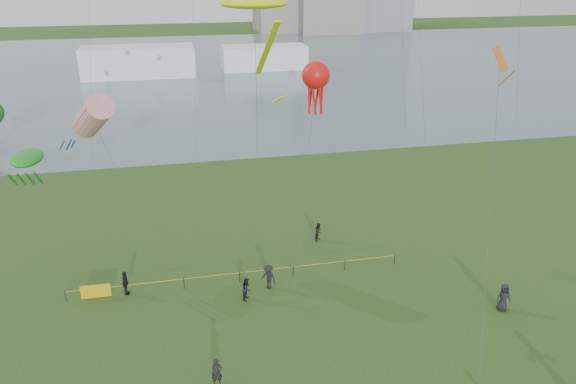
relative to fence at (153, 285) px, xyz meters
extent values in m
cube|color=slate|center=(9.08, 87.08, -0.53)|extent=(400.00, 120.00, 0.08)
cube|color=white|center=(-2.92, 82.08, 2.45)|extent=(22.00, 8.00, 6.00)
cube|color=white|center=(23.08, 85.08, 1.95)|extent=(18.00, 7.00, 5.00)
cylinder|color=black|center=(-5.88, 0.00, -0.13)|extent=(0.07, 0.07, 0.85)
cylinder|color=black|center=(-1.88, 0.00, -0.13)|extent=(0.07, 0.07, 0.85)
cylinder|color=black|center=(2.12, 0.00, -0.13)|extent=(0.07, 0.07, 0.85)
cylinder|color=black|center=(6.12, 0.00, -0.13)|extent=(0.07, 0.07, 0.85)
cylinder|color=black|center=(10.12, 0.00, -0.13)|extent=(0.07, 0.07, 0.85)
cylinder|color=black|center=(14.12, 0.00, -0.13)|extent=(0.07, 0.07, 0.85)
cylinder|color=black|center=(18.12, 0.00, -0.13)|extent=(0.07, 0.07, 0.85)
cylinder|color=yellow|center=(6.12, 0.00, 0.19)|extent=(24.00, 0.03, 0.03)
cube|color=#E0AD0B|center=(-3.88, 0.00, 0.00)|extent=(2.00, 0.04, 1.00)
imported|color=black|center=(6.32, -2.32, 0.26)|extent=(0.92, 0.99, 1.63)
imported|color=black|center=(8.01, -1.32, 0.37)|extent=(1.32, 1.35, 1.86)
imported|color=black|center=(-1.87, 0.06, 0.35)|extent=(0.60, 1.11, 1.81)
imported|color=black|center=(22.79, -7.30, 0.42)|extent=(1.02, 0.74, 1.95)
imported|color=black|center=(3.45, -10.46, 0.30)|extent=(0.65, 0.45, 1.70)
imported|color=black|center=(13.47, 5.17, 0.22)|extent=(0.93, 0.96, 1.56)
cylinder|color=#3F3F42|center=(7.73, 0.54, 8.99)|extent=(0.78, 4.53, 19.09)
ellipsoid|color=#E4F20C|center=(8.10, 2.79, 18.53)|extent=(4.55, 2.85, 0.71)
cube|color=#E4F20C|center=(8.10, -1.41, 16.13)|extent=(0.36, 6.98, 4.09)
cube|color=#E4F20C|center=(8.10, -5.21, 14.03)|extent=(0.95, 0.95, 0.42)
cylinder|color=#3F3F42|center=(-1.16, 3.47, 5.15)|extent=(4.21, 4.58, 11.43)
cylinder|color=red|center=(-3.25, 5.74, 10.86)|extent=(3.77, 5.20, 3.90)
cylinder|color=#1742A3|center=(-4.65, 4.54, 9.26)|extent=(0.60, 1.13, 0.88)
cylinder|color=#1742A3|center=(-4.93, 4.92, 9.26)|extent=(0.60, 1.13, 0.88)
cylinder|color=#1742A3|center=(-5.37, 4.78, 9.26)|extent=(0.60, 1.13, 0.88)
cylinder|color=#1742A3|center=(-5.37, 4.31, 9.26)|extent=(0.60, 1.13, 0.88)
cylinder|color=#1742A3|center=(-4.93, 4.16, 9.26)|extent=(0.60, 1.13, 0.88)
cylinder|color=#3F3F42|center=(-6.86, 2.98, 3.85)|extent=(2.20, 4.56, 8.83)
ellipsoid|color=#178319|center=(-7.94, 5.24, 8.26)|extent=(2.15, 3.86, 0.75)
cylinder|color=#178319|center=(-8.74, 3.64, 7.26)|extent=(0.16, 1.79, 1.54)
cylinder|color=#178319|center=(-8.19, 3.64, 7.26)|extent=(0.16, 1.79, 1.54)
cylinder|color=#178319|center=(-7.64, 3.64, 7.26)|extent=(0.16, 1.79, 1.54)
cylinder|color=#178319|center=(-7.09, 3.64, 7.26)|extent=(0.16, 1.79, 1.54)
cylinder|color=#3F3F42|center=(11.33, 1.52, 6.32)|extent=(3.42, 7.72, 13.76)
sphere|color=red|center=(13.02, 5.37, 13.19)|extent=(2.10, 2.10, 2.10)
cylinder|color=red|center=(13.52, 5.37, 11.59)|extent=(0.18, 0.54, 2.60)
cylinder|color=red|center=(13.27, 5.81, 11.59)|extent=(0.49, 0.36, 2.61)
cylinder|color=red|center=(12.77, 5.81, 11.59)|extent=(0.49, 0.36, 2.61)
cylinder|color=red|center=(12.52, 5.37, 11.59)|extent=(0.18, 0.54, 2.60)
cylinder|color=red|center=(12.77, 4.94, 11.59)|extent=(0.49, 0.36, 2.61)
cylinder|color=red|center=(13.27, 4.94, 11.59)|extent=(0.49, 0.36, 2.61)
cylinder|color=#3F3F42|center=(18.05, -11.64, 7.53)|extent=(7.72, 14.45, 16.19)
cube|color=#D46312|center=(21.89, -4.43, 15.62)|extent=(1.69, 1.69, 1.38)
cylinder|color=#D46312|center=(21.89, -5.33, 14.62)|extent=(0.08, 1.58, 1.35)
camera|label=1|loc=(2.00, -35.24, 21.09)|focal=35.00mm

